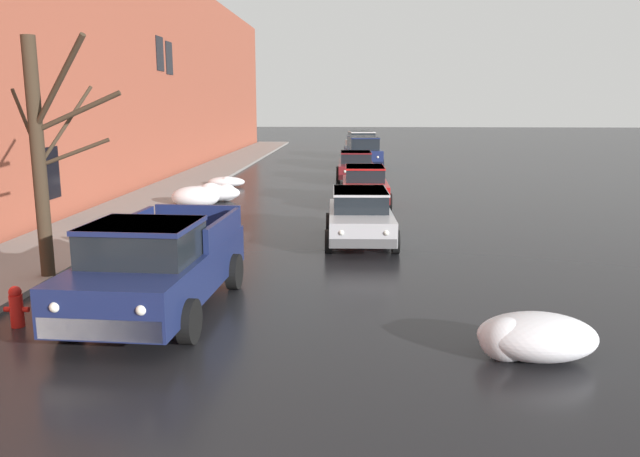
# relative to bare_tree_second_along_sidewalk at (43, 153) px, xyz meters

# --- Properties ---
(left_sidewalk_slab) EXTENTS (2.83, 80.00, 0.13)m
(left_sidewalk_slab) POSITION_rel_bare_tree_second_along_sidewalk_xyz_m (-1.38, 7.33, -2.64)
(left_sidewalk_slab) COLOR gray
(left_sidewalk_slab) RESTS_ON ground
(brick_townhouse_facade) EXTENTS (0.63, 80.00, 10.42)m
(brick_townhouse_facade) POSITION_rel_bare_tree_second_along_sidewalk_xyz_m (-3.30, 7.34, 2.51)
(brick_townhouse_facade) COLOR #9E4C38
(brick_townhouse_facade) RESTS_ON ground
(snow_bank_near_corner_left) EXTENTS (1.74, 1.11, 0.78)m
(snow_bank_near_corner_left) POSITION_rel_bare_tree_second_along_sidewalk_xyz_m (0.62, 9.64, -2.32)
(snow_bank_near_corner_left) COLOR white
(snow_bank_near_corner_left) RESTS_ON ground
(snow_bank_mid_block_left) EXTENTS (1.66, 0.97, 0.50)m
(snow_bank_mid_block_left) POSITION_rel_bare_tree_second_along_sidewalk_xyz_m (0.59, 15.33, -2.47)
(snow_bank_mid_block_left) COLOR white
(snow_bank_mid_block_left) RESTS_ON ground
(snow_bank_along_right_kerb) EXTENTS (2.06, 1.14, 0.73)m
(snow_bank_along_right_kerb) POSITION_rel_bare_tree_second_along_sidewalk_xyz_m (0.99, 11.18, -2.37)
(snow_bank_along_right_kerb) COLOR white
(snow_bank_along_right_kerb) RESTS_ON ground
(snow_bank_far_right_pile) EXTENTS (1.74, 1.18, 0.68)m
(snow_bank_far_right_pile) POSITION_rel_bare_tree_second_along_sidewalk_xyz_m (9.03, -3.64, -2.37)
(snow_bank_far_right_pile) COLOR white
(snow_bank_far_right_pile) RESTS_ON ground
(bare_tree_second_along_sidewalk) EXTENTS (2.66, 2.46, 5.03)m
(bare_tree_second_along_sidewalk) POSITION_rel_bare_tree_second_along_sidewalk_xyz_m (0.00, 0.00, 0.00)
(bare_tree_second_along_sidewalk) COLOR #382B1E
(bare_tree_second_along_sidewalk) RESTS_ON ground
(pickup_truck_darkblue_approaching_near_lane) EXTENTS (2.39, 5.10, 1.76)m
(pickup_truck_darkblue_approaching_near_lane) POSITION_rel_bare_tree_second_along_sidewalk_xyz_m (2.87, -1.90, -1.82)
(pickup_truck_darkblue_approaching_near_lane) COLOR navy
(pickup_truck_darkblue_approaching_near_lane) RESTS_ON ground
(sedan_silver_parked_kerbside_close) EXTENTS (1.97, 4.08, 1.42)m
(sedan_silver_parked_kerbside_close) POSITION_rel_bare_tree_second_along_sidewalk_xyz_m (6.51, 4.18, -1.95)
(sedan_silver_parked_kerbside_close) COLOR #B7B7BC
(sedan_silver_parked_kerbside_close) RESTS_ON ground
(sedan_red_parked_kerbside_mid) EXTENTS (1.89, 3.94, 1.42)m
(sedan_red_parked_kerbside_mid) POSITION_rel_bare_tree_second_along_sidewalk_xyz_m (6.73, 10.68, -1.95)
(sedan_red_parked_kerbside_mid) COLOR red
(sedan_red_parked_kerbside_mid) RESTS_ON ground
(sedan_maroon_parked_far_down_block) EXTENTS (1.96, 4.00, 1.42)m
(sedan_maroon_parked_far_down_block) POSITION_rel_bare_tree_second_along_sidewalk_xyz_m (6.39, 17.85, -1.95)
(sedan_maroon_parked_far_down_block) COLOR maroon
(sedan_maroon_parked_far_down_block) RESTS_ON ground
(suv_darkblue_queued_behind_truck) EXTENTS (2.37, 4.92, 1.82)m
(suv_darkblue_queued_behind_truck) POSITION_rel_bare_tree_second_along_sidewalk_xyz_m (6.78, 24.35, -1.71)
(suv_darkblue_queued_behind_truck) COLOR navy
(suv_darkblue_queued_behind_truck) RESTS_ON ground
(suv_white_at_far_intersection) EXTENTS (2.37, 4.69, 1.82)m
(suv_white_at_far_intersection) POSITION_rel_bare_tree_second_along_sidewalk_xyz_m (6.75, 31.41, -1.71)
(suv_white_at_far_intersection) COLOR silver
(suv_white_at_far_intersection) RESTS_ON ground
(fire_hydrant) EXTENTS (0.42, 0.22, 0.71)m
(fire_hydrant) POSITION_rel_bare_tree_second_along_sidewalk_xyz_m (0.71, -2.74, -2.35)
(fire_hydrant) COLOR red
(fire_hydrant) RESTS_ON ground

